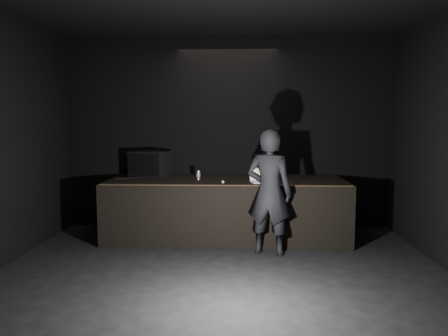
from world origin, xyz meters
TOP-DOWN VIEW (x-y plane):
  - ground at (0.00, 0.00)m, footprint 7.00×7.00m
  - room_walls at (0.00, 0.00)m, footprint 6.10×7.10m
  - stage_riser at (0.00, 2.73)m, footprint 4.00×1.50m
  - riser_lip at (0.00, 2.02)m, footprint 3.92×0.10m
  - stage_monitor at (-1.40, 3.16)m, footprint 0.78×0.67m
  - cable at (-1.53, 2.86)m, footprint 0.72×0.48m
  - laptop at (0.58, 2.40)m, footprint 0.40×0.38m
  - beer_can at (-0.47, 2.68)m, footprint 0.07×0.07m
  - plastic_cup at (0.57, 3.00)m, footprint 0.09×0.09m
  - wii_remote at (-0.04, 2.35)m, footprint 0.05×0.15m
  - person at (0.67, 1.78)m, footprint 0.79×0.63m

SIDE VIEW (x-z plane):
  - ground at x=0.00m, z-range 0.00..0.00m
  - stage_riser at x=0.00m, z-range 0.00..1.00m
  - person at x=0.67m, z-range 0.00..1.87m
  - riser_lip at x=0.00m, z-range 1.00..1.01m
  - cable at x=-1.53m, z-range 1.00..1.02m
  - wii_remote at x=-0.04m, z-range 1.00..1.03m
  - plastic_cup at x=0.57m, z-range 1.00..1.11m
  - laptop at x=0.58m, z-range 0.94..1.18m
  - beer_can at x=-0.47m, z-range 1.00..1.16m
  - stage_monitor at x=-1.40m, z-range 1.00..1.45m
  - room_walls at x=0.00m, z-range 0.26..3.78m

